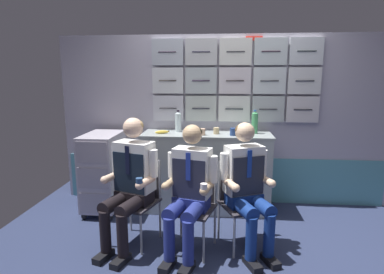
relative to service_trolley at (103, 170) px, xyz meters
name	(u,v)px	position (x,y,z in m)	size (l,w,h in m)	color
ground	(221,259)	(1.44, -0.91, -0.54)	(4.80, 4.80, 0.04)	#27304D
galley_bulkhead	(224,117)	(1.46, 0.46, 0.61)	(4.20, 0.14, 2.15)	#ACA7B8
galley_counter	(206,171)	(1.25, 0.18, -0.03)	(1.56, 0.53, 0.96)	#A3ACAD
service_trolley	(103,170)	(0.00, 0.00, 0.00)	(0.40, 0.65, 0.97)	black
folding_chair_left	(140,191)	(0.61, -0.62, -0.01)	(0.51, 0.51, 0.82)	#A8AAAF
crew_member_left	(130,178)	(0.56, -0.77, 0.17)	(0.54, 0.69, 1.26)	black
folding_chair_center	(195,196)	(1.18, -0.71, -0.01)	(0.49, 0.49, 0.82)	#A8AAAF
crew_member_center	(189,186)	(1.14, -0.87, 0.14)	(0.50, 0.64, 1.21)	black
folding_chair_right	(239,194)	(1.61, -0.59, -0.01)	(0.53, 0.53, 0.82)	#A8AAAF
crew_member_right	(248,183)	(1.67, -0.74, 0.15)	(0.55, 0.67, 1.22)	black
water_bottle_short	(255,122)	(1.82, 0.22, 0.58)	(0.08, 0.08, 0.28)	#45985D
water_bottle_tall	(178,122)	(0.89, 0.26, 0.57)	(0.07, 0.07, 0.27)	silver
espresso_cup_small	(233,132)	(1.56, 0.06, 0.49)	(0.07, 0.07, 0.09)	navy
coffee_cup_white	(216,131)	(1.36, 0.14, 0.49)	(0.07, 0.07, 0.08)	tan
paper_cup_blue	(202,132)	(1.20, 0.06, 0.49)	(0.07, 0.07, 0.08)	tan
snack_banana	(162,132)	(0.71, 0.10, 0.47)	(0.17, 0.10, 0.04)	yellow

